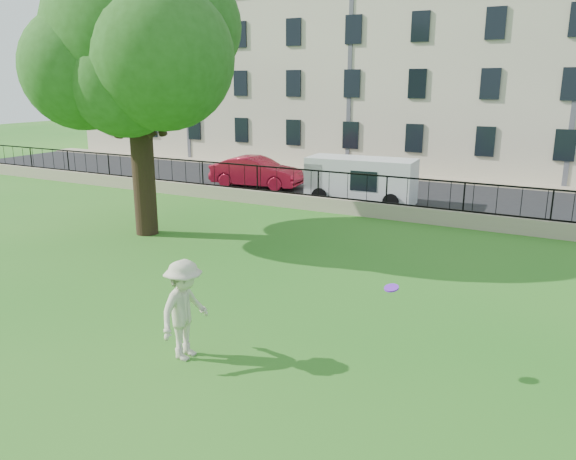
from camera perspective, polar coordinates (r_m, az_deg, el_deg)
The scene contains 11 objects.
ground at distance 12.65m, azimuth -7.99°, elevation -10.22°, with size 120.00×120.00×0.00m, color #206A19.
retaining_wall at distance 22.84m, azimuth 9.89°, elevation 1.92°, with size 50.00×0.40×0.60m, color gray.
iron_railing at distance 22.66m, azimuth 9.99°, elevation 4.02°, with size 50.00×0.05×1.13m.
street at distance 27.31m, azimuth 13.00°, elevation 3.25°, with size 60.00×9.00×0.01m, color black.
sidewalk at distance 32.27m, azimuth 15.48°, elevation 4.94°, with size 60.00×1.40×0.12m, color gray.
building_row at distance 37.42m, azimuth 18.28°, elevation 16.60°, with size 56.40×10.40×13.80m.
tree at distance 20.42m, azimuth -15.46°, elevation 18.00°, with size 8.07×6.27×9.99m.
man at distance 11.25m, azimuth -10.46°, elevation -7.98°, with size 1.31×0.75×2.03m, color beige.
frisbee at distance 10.48m, azimuth 10.46°, elevation -5.81°, with size 0.27×0.27×0.03m, color purple.
red_sedan at distance 29.15m, azimuth -3.22°, elevation 5.88°, with size 1.66×4.77×1.57m, color #A8142B.
white_van at distance 25.57m, azimuth 7.41°, elevation 5.02°, with size 4.80×1.87×2.02m, color silver.
Camera 1 is at (6.87, -9.19, 5.34)m, focal length 35.00 mm.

